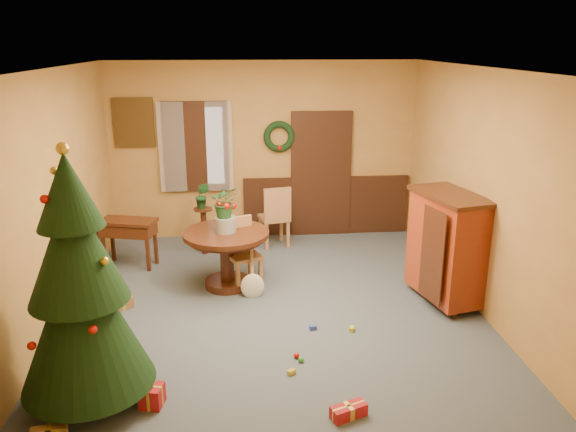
{
  "coord_description": "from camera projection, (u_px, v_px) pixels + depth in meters",
  "views": [
    {
      "loc": [
        -0.38,
        -6.38,
        3.2
      ],
      "look_at": [
        0.2,
        0.4,
        1.06
      ],
      "focal_mm": 35.0,
      "sensor_mm": 36.0,
      "label": 1
    }
  ],
  "objects": [
    {
      "name": "dining_table",
      "position": [
        227.0,
        248.0,
        7.46
      ],
      "size": [
        1.14,
        1.14,
        0.78
      ],
      "color": "black",
      "rests_on": "floor"
    },
    {
      "name": "writing_desk",
      "position": [
        128.0,
        231.0,
        8.16
      ],
      "size": [
        0.88,
        0.59,
        0.71
      ],
      "color": "black",
      "rests_on": "floor"
    },
    {
      "name": "centerpiece_plant",
      "position": [
        225.0,
        202.0,
        7.27
      ],
      "size": [
        0.38,
        0.33,
        0.42
      ],
      "primitive_type": "imported",
      "color": "#1E4C23",
      "rests_on": "urn"
    },
    {
      "name": "guitar",
      "position": [
        252.0,
        271.0,
        7.2
      ],
      "size": [
        0.43,
        0.54,
        0.71
      ],
      "primitive_type": null,
      "rotation": [
        -0.49,
        0.0,
        0.29
      ],
      "color": "beige",
      "rests_on": "floor"
    },
    {
      "name": "toy_b",
      "position": [
        301.0,
        360.0,
        5.82
      ],
      "size": [
        0.06,
        0.06,
        0.06
      ],
      "primitive_type": "sphere",
      "color": "green",
      "rests_on": "floor"
    },
    {
      "name": "plant_stand",
      "position": [
        204.0,
        226.0,
        8.66
      ],
      "size": [
        0.29,
        0.29,
        0.74
      ],
      "color": "black",
      "rests_on": "floor"
    },
    {
      "name": "room_envelope",
      "position": [
        277.0,
        171.0,
        9.31
      ],
      "size": [
        5.5,
        5.5,
        5.5
      ],
      "color": "#35404D",
      "rests_on": "ground"
    },
    {
      "name": "toy_a",
      "position": [
        313.0,
        328.0,
        6.47
      ],
      "size": [
        0.09,
        0.06,
        0.05
      ],
      "primitive_type": "cube",
      "rotation": [
        0.0,
        0.0,
        0.19
      ],
      "color": "#283CB0",
      "rests_on": "floor"
    },
    {
      "name": "toy_e",
      "position": [
        291.0,
        372.0,
        5.61
      ],
      "size": [
        0.09,
        0.09,
        0.05
      ],
      "primitive_type": "cube",
      "rotation": [
        0.0,
        0.0,
        0.67
      ],
      "color": "gold",
      "rests_on": "floor"
    },
    {
      "name": "sideboard",
      "position": [
        447.0,
        245.0,
        6.98
      ],
      "size": [
        0.82,
        1.21,
        1.42
      ],
      "color": "#541909",
      "rests_on": "floor"
    },
    {
      "name": "chair_far",
      "position": [
        275.0,
        215.0,
        8.92
      ],
      "size": [
        0.53,
        0.53,
        1.01
      ],
      "color": "#8D5F38",
      "rests_on": "floor"
    },
    {
      "name": "gift_c",
      "position": [
        121.0,
        303.0,
        6.98
      ],
      "size": [
        0.32,
        0.29,
        0.14
      ],
      "color": "brown",
      "rests_on": "floor"
    },
    {
      "name": "chair_near",
      "position": [
        241.0,
        250.0,
        7.55
      ],
      "size": [
        0.54,
        0.54,
        0.94
      ],
      "color": "#8D5F38",
      "rests_on": "floor"
    },
    {
      "name": "gift_b",
      "position": [
        152.0,
        396.0,
        5.11
      ],
      "size": [
        0.23,
        0.23,
        0.2
      ],
      "color": "maroon",
      "rests_on": "floor"
    },
    {
      "name": "christmas_tree",
      "position": [
        79.0,
        288.0,
        4.84
      ],
      "size": [
        1.17,
        1.17,
        2.42
      ],
      "color": "#382111",
      "rests_on": "floor"
    },
    {
      "name": "gift_d",
      "position": [
        349.0,
        411.0,
        4.97
      ],
      "size": [
        0.35,
        0.24,
        0.12
      ],
      "color": "maroon",
      "rests_on": "floor"
    },
    {
      "name": "toy_d",
      "position": [
        297.0,
        355.0,
        5.89
      ],
      "size": [
        0.06,
        0.06,
        0.06
      ],
      "primitive_type": "sphere",
      "color": "#B7150C",
      "rests_on": "floor"
    },
    {
      "name": "stand_plant",
      "position": [
        202.0,
        195.0,
        8.52
      ],
      "size": [
        0.26,
        0.23,
        0.41
      ],
      "primitive_type": "imported",
      "rotation": [
        0.0,
        0.0,
        -0.25
      ],
      "color": "#19471E",
      "rests_on": "plant_stand"
    },
    {
      "name": "urn",
      "position": [
        226.0,
        224.0,
        7.36
      ],
      "size": [
        0.27,
        0.27,
        0.2
      ],
      "primitive_type": "cylinder",
      "color": "slate",
      "rests_on": "dining_table"
    },
    {
      "name": "toy_c",
      "position": [
        352.0,
        329.0,
        6.44
      ],
      "size": [
        0.08,
        0.09,
        0.05
      ],
      "primitive_type": "cube",
      "rotation": [
        0.0,
        0.0,
        1.15
      ],
      "color": "gold",
      "rests_on": "floor"
    }
  ]
}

